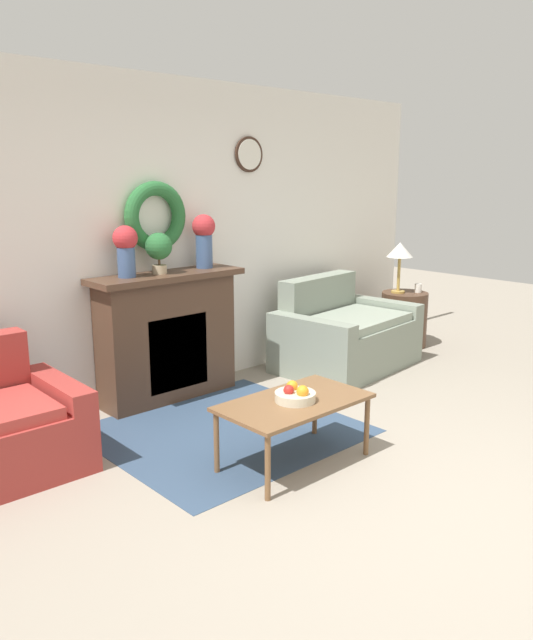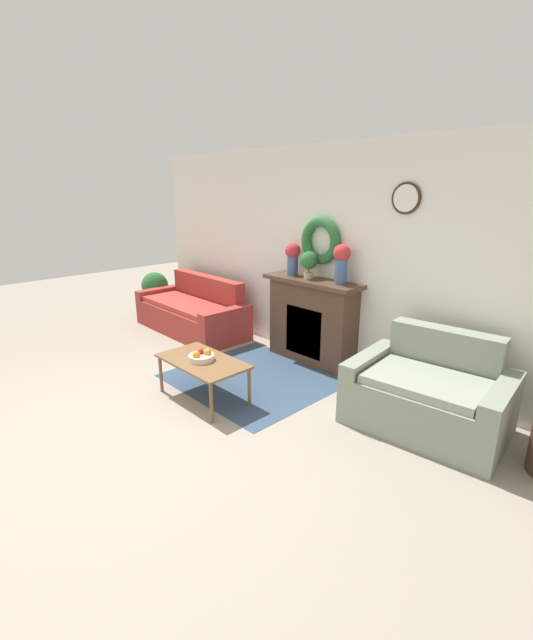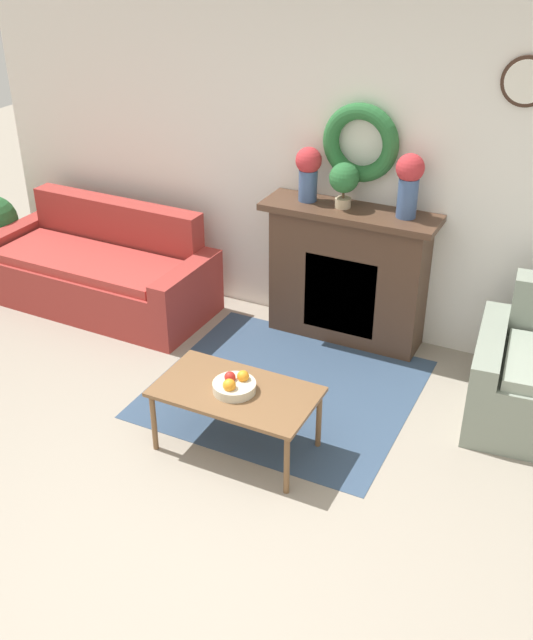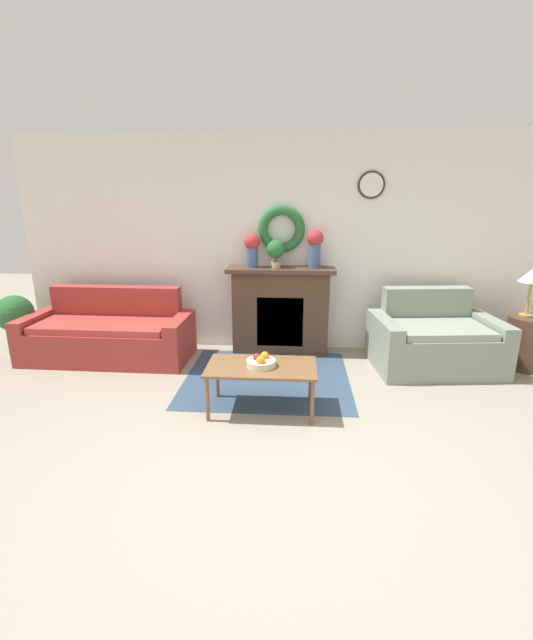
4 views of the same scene
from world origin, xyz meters
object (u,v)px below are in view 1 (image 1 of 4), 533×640
at_px(fruit_bowl, 295,395).
at_px(side_table_by_loveseat, 404,319).
at_px(loveseat_right, 344,336).
at_px(mug, 418,288).
at_px(vase_on_mantel_left, 126,247).
at_px(vase_on_mantel_right, 204,237).
at_px(fireplace, 168,336).
at_px(table_lamp, 400,252).
at_px(potted_plant_on_mantel, 159,248).
at_px(coffee_table, 294,406).

xyz_separation_m(fruit_bowl, side_table_by_loveseat, (3.03, 1.29, -0.18)).
xyz_separation_m(loveseat_right, side_table_by_loveseat, (1.11, 0.07, -0.01)).
relative_size(side_table_by_loveseat, mug, 6.25).
bearing_deg(fruit_bowl, vase_on_mantel_left, 98.41).
distance_m(loveseat_right, fruit_bowl, 2.29).
xyz_separation_m(loveseat_right, mug, (1.22, -0.02, 0.34)).
bearing_deg(vase_on_mantel_left, vase_on_mantel_right, 0.00).
bearing_deg(vase_on_mantel_right, fruit_bowl, -107.62).
distance_m(fireplace, vase_on_mantel_right, 0.91).
bearing_deg(table_lamp, fruit_bowl, -155.76).
distance_m(fireplace, side_table_by_loveseat, 2.95).
distance_m(side_table_by_loveseat, vase_on_mantel_left, 3.46).
height_order(table_lamp, mug, table_lamp).
relative_size(fireplace, vase_on_mantel_left, 3.27).
distance_m(side_table_by_loveseat, vase_on_mantel_right, 2.75).
distance_m(table_lamp, mug, 0.47).
bearing_deg(mug, fireplace, 171.51).
relative_size(loveseat_right, vase_on_mantel_right, 3.17).
xyz_separation_m(table_lamp, potted_plant_on_mantel, (-2.92, 0.30, 0.24)).
distance_m(fireplace, coffee_table, 1.65).
height_order(fruit_bowl, potted_plant_on_mantel, potted_plant_on_mantel).
height_order(loveseat_right, mug, loveseat_right).
bearing_deg(vase_on_mantel_left, loveseat_right, -11.33).
height_order(side_table_by_loveseat, mug, mug).
bearing_deg(table_lamp, fireplace, 173.77).
xyz_separation_m(fruit_bowl, table_lamp, (2.97, 1.34, 0.58)).
distance_m(fireplace, potted_plant_on_mantel, 0.76).
relative_size(table_lamp, vase_on_mantel_left, 1.36).
relative_size(fruit_bowl, potted_plant_on_mantel, 0.80).
relative_size(side_table_by_loveseat, vase_on_mantel_left, 1.49).
xyz_separation_m(mug, potted_plant_on_mantel, (-3.10, 0.44, 0.65)).
distance_m(mug, potted_plant_on_mantel, 3.20).
bearing_deg(vase_on_mantel_left, fireplace, -0.88).
distance_m(fruit_bowl, mug, 3.37).
height_order(coffee_table, potted_plant_on_mantel, potted_plant_on_mantel).
xyz_separation_m(fruit_bowl, vase_on_mantel_right, (0.53, 1.65, 0.88)).
bearing_deg(fruit_bowl, mug, 20.79).
xyz_separation_m(side_table_by_loveseat, vase_on_mantel_right, (-2.51, 0.37, 1.06)).
relative_size(fireplace, table_lamp, 2.40).
height_order(loveseat_right, side_table_by_loveseat, loveseat_right).
bearing_deg(side_table_by_loveseat, vase_on_mantel_left, 173.58).
relative_size(mug, vase_on_mantel_right, 0.21).
bearing_deg(potted_plant_on_mantel, side_table_by_loveseat, -6.67).
bearing_deg(side_table_by_loveseat, fruit_bowl, -157.04).
xyz_separation_m(vase_on_mantel_left, vase_on_mantel_right, (0.77, 0.00, 0.03)).
distance_m(loveseat_right, side_table_by_loveseat, 1.11).
bearing_deg(mug, table_lamp, 141.84).
height_order(coffee_table, mug, mug).
height_order(coffee_table, vase_on_mantel_right, vase_on_mantel_right).
height_order(coffee_table, vase_on_mantel_left, vase_on_mantel_left).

